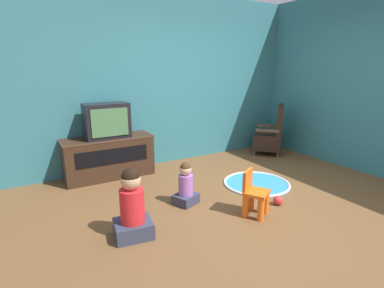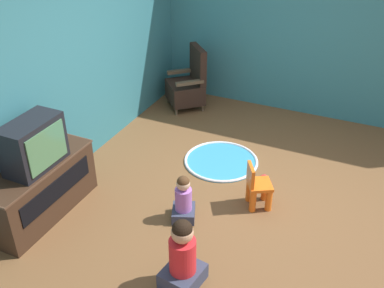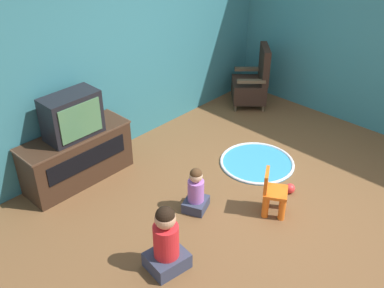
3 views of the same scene
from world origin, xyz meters
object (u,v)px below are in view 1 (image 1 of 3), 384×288
object	(u,v)px
yellow_kid_chair	(254,196)
child_watching_left	(132,208)
tv_cabinet	(109,156)
toy_ball	(278,200)
child_watching_center	(186,186)
television	(107,121)
black_armchair	(270,135)

from	to	relation	value
yellow_kid_chair	child_watching_left	distance (m)	1.37
tv_cabinet	toy_ball	world-z (taller)	tv_cabinet
child_watching_center	child_watching_left	bearing A→B (deg)	-176.87
television	child_watching_center	world-z (taller)	television
child_watching_center	toy_ball	world-z (taller)	child_watching_center
television	toy_ball	size ratio (longest dim) A/B	5.40
television	toy_ball	xyz separation A→B (m)	(1.52, -1.97, -0.82)
yellow_kid_chair	child_watching_center	bearing A→B (deg)	99.44
yellow_kid_chair	child_watching_left	xyz separation A→B (m)	(-1.34, 0.26, 0.09)
child_watching_left	toy_ball	size ratio (longest dim) A/B	6.10
black_armchair	yellow_kid_chair	xyz separation A→B (m)	(-1.94, -1.75, -0.14)
tv_cabinet	yellow_kid_chair	xyz separation A→B (m)	(1.09, -2.05, -0.10)
television	child_watching_left	world-z (taller)	television
black_armchair	toy_ball	bearing A→B (deg)	5.33
television	toy_ball	distance (m)	2.62
yellow_kid_chair	tv_cabinet	bearing A→B (deg)	87.85
child_watching_left	child_watching_center	size ratio (longest dim) A/B	1.34
tv_cabinet	toy_ball	bearing A→B (deg)	-52.89
tv_cabinet	television	size ratio (longest dim) A/B	2.09
black_armchair	tv_cabinet	bearing A→B (deg)	-48.68
yellow_kid_chair	child_watching_left	size ratio (longest dim) A/B	0.73
black_armchair	child_watching_center	distance (m)	2.72
child_watching_center	black_armchair	bearing A→B (deg)	1.96
toy_ball	yellow_kid_chair	bearing A→B (deg)	-174.34
tv_cabinet	child_watching_left	size ratio (longest dim) A/B	1.85
tv_cabinet	television	bearing A→B (deg)	-90.00
yellow_kid_chair	child_watching_left	bearing A→B (deg)	138.68
tv_cabinet	television	world-z (taller)	television
child_watching_center	toy_ball	size ratio (longest dim) A/B	4.56
child_watching_center	toy_ball	bearing A→B (deg)	-54.12
television	child_watching_left	size ratio (longest dim) A/B	0.88
toy_ball	television	bearing A→B (deg)	127.57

